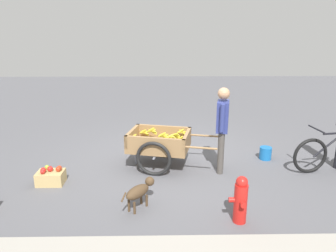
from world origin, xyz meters
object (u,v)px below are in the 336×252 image
Objects in this scene: plastic_bucket at (265,153)px; fire_hydrant at (241,200)px; vendor_person at (222,123)px; bicycle at (335,153)px; apple_crate at (51,177)px; dog at (139,191)px; fruit_cart at (160,144)px.

fire_hydrant is at bearing 64.83° from plastic_bucket.
vendor_person is 2.16m from bicycle.
bicycle reaches higher than apple_crate.
dog is 0.82× the size of fire_hydrant.
apple_crate is at bearing -27.19° from dog.
bicycle reaches higher than dog.
bicycle is 6.60× the size of plastic_bucket.
vendor_person is (-1.11, 0.25, 0.48)m from fruit_cart.
apple_crate is (3.95, 1.01, 0.00)m from plastic_bucket.
fruit_cart is 4.04× the size of apple_crate.
fruit_cart is at bearing -5.11° from bicycle.
fruit_cart is 3.21m from bicycle.
fruit_cart is 1.99m from apple_crate.
bicycle is (-2.08, 0.04, -0.57)m from vendor_person.
fruit_cart is 1.15× the size of vendor_person.
plastic_bucket is at bearing -171.87° from fruit_cart.
plastic_bucket is at bearing -115.17° from fire_hydrant.
fruit_cart is 1.08× the size of bicycle.
fruit_cart is at bearing -60.22° from fire_hydrant.
vendor_person is 6.20× the size of plastic_bucket.
fruit_cart is at bearing -12.55° from vendor_person.
bicycle is (-3.19, 0.29, -0.09)m from fruit_cart.
vendor_person is 3.09m from apple_crate.
bicycle is at bearing 178.94° from vendor_person.
plastic_bucket is (1.08, -0.59, -0.23)m from bicycle.
fruit_cart reaches higher than apple_crate.
plastic_bucket is at bearing -165.64° from apple_crate.
dog is 1.43m from fire_hydrant.
fire_hydrant is at bearing 164.19° from dog.
vendor_person is at bearing -138.01° from dog.
dog is at bearing 41.99° from vendor_person.
fire_hydrant is 1.52× the size of apple_crate.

